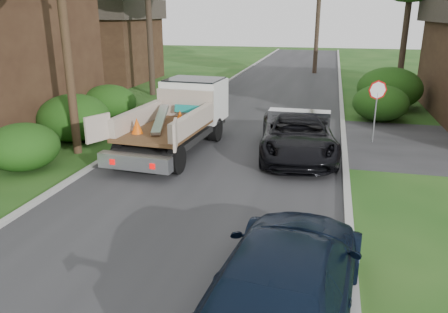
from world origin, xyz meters
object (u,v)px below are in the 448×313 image
flatbed_truck (184,112)px  navy_suv (286,278)px  stop_sign (377,98)px  black_pickup (297,135)px  utility_pole (62,5)px  house_left_far (102,39)px

flatbed_truck → navy_suv: size_ratio=1.17×
stop_sign → flatbed_truck: (-7.18, -2.09, -0.46)m
flatbed_truck → black_pickup: size_ratio=1.17×
stop_sign → utility_pole: size_ratio=0.25×
black_pickup → navy_suv: navy_suv is taller
utility_pole → house_left_far: utility_pole is taller
stop_sign → flatbed_truck: size_ratio=0.38×
house_left_far → navy_suv: (16.44, -24.50, -2.24)m
house_left_far → navy_suv: bearing=-56.1°
stop_sign → flatbed_truck: 7.50m
stop_sign → navy_suv: (-2.26, -11.50, -0.97)m
utility_pole → house_left_far: bearing=115.2°
house_left_far → flatbed_truck: house_left_far is taller
flatbed_truck → stop_sign: bearing=19.9°
utility_pole → house_left_far: size_ratio=1.32×
stop_sign → utility_pole: utility_pole is taller
house_left_far → black_pickup: (15.90, -15.43, -2.28)m
navy_suv → house_left_far: bearing=-50.7°
flatbed_truck → black_pickup: (4.38, -0.34, -0.54)m
utility_pole → black_pickup: (7.88, 1.59, -4.40)m
house_left_far → flatbed_truck: size_ratio=1.15×
stop_sign → utility_pole: (-10.68, -4.02, 3.40)m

